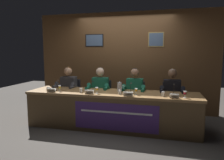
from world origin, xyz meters
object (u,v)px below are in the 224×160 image
Objects in this scene: panelist_far_left at (67,88)px; water_pitcher_central at (120,87)px; water_cup_far_right at (163,94)px; panelist_center_left at (99,90)px; microphone_far_left at (56,87)px; microphone_center_left at (92,88)px; juice_glass_far_right at (185,93)px; microphone_far_right at (174,92)px; panelist_far_right at (172,93)px; chair_center_right at (135,101)px; nameplate_far_right at (174,96)px; water_cup_far_left at (48,89)px; conference_table at (111,104)px; water_cup_center_left at (81,91)px; nameplate_center_left at (89,92)px; chair_center_left at (102,100)px; chair_far_right at (171,104)px; water_cup_center_right at (120,92)px; nameplate_far_left at (51,90)px; nameplate_center_right at (128,94)px; juice_glass_far_left at (60,87)px; chair_far_left at (71,98)px; juice_glass_center_left at (97,89)px; panelist_center_right at (134,91)px; microphone_center_right at (130,90)px; juice_glass_center_right at (136,90)px.

panelist_far_left is 5.80× the size of water_pitcher_central.
panelist_center_left is at bearing 157.64° from water_cup_far_right.
microphone_far_left and microphone_center_left have the same top height.
microphone_far_right reaches higher than juice_glass_far_right.
chair_center_right is at bearing 166.16° from panelist_far_right.
panelist_center_left is 5.80× the size of water_pitcher_central.
water_cup_far_left is at bearing 178.18° from nameplate_far_right.
conference_table is 1.26m from microphone_far_right.
water_cup_far_right is (-0.18, -0.59, 0.08)m from panelist_far_right.
nameplate_center_left is at bearing -25.98° from water_cup_center_left.
chair_center_left and chair_far_right have the same top height.
conference_table is 3.96× the size of chair_center_right.
panelist_far_left is 5.63× the size of microphone_far_right.
conference_table is at bearing 5.07° from water_cup_far_left.
water_cup_far_left is at bearing -178.41° from water_cup_center_right.
water_cup_center_right reaches higher than nameplate_far_left.
microphone_far_left is 0.24× the size of chair_center_left.
nameplate_center_right is at bearing -59.55° from water_pitcher_central.
water_cup_far_left is 0.39× the size of microphone_center_left.
water_cup_far_left is (-0.12, 0.08, -0.00)m from nameplate_far_left.
chair_far_right is (0.81, 0.00, 0.00)m from chair_center_right.
microphone_far_left is at bearing 142.13° from juice_glass_far_left.
chair_far_left reaches higher than juice_glass_center_left.
juice_glass_far_right is at bearing -32.69° from panelist_center_right.
chair_far_left is 1.34m from juice_glass_center_left.
microphone_center_right is at bearing 172.21° from water_cup_far_right.
juice_glass_center_left reaches higher than water_cup_far_right.
nameplate_center_left is at bearing -41.17° from panelist_far_left.
nameplate_far_right is (2.45, 0.00, 0.00)m from nameplate_far_left.
panelist_center_left is at bearing 137.07° from nameplate_center_right.
conference_table is 0.42m from juice_glass_center_left.
nameplate_center_left is (0.02, -0.72, 0.08)m from panelist_center_left.
panelist_center_right is 0.75m from nameplate_center_right.
water_cup_center_left is at bearing -108.25° from panelist_center_left.
chair_far_left is at bearing 159.26° from nameplate_far_right.
juice_glass_center_left is (0.13, 0.08, 0.05)m from nameplate_center_left.
panelist_far_right reaches higher than microphone_center_left.
panelist_far_left reaches higher than chair_center_left.
chair_far_left is at bearing 89.49° from nameplate_far_left.
water_cup_far_right is (0.64, 0.15, -0.00)m from nameplate_center_right.
juice_glass_far_left reaches higher than conference_table.
juice_glass_center_left is (1.08, 0.00, 0.05)m from water_cup_far_left.
juice_glass_center_right is 0.59× the size of water_pitcher_central.
panelist_far_right is at bearing -4.69° from chair_far_left.
panelist_far_left is 14.32× the size of water_cup_far_left.
water_pitcher_central is (-0.26, -0.31, 0.14)m from panelist_center_right.
juice_glass_far_left is 1.74m from chair_center_right.
juice_glass_far_left is 2.38m from panelist_far_right.
chair_far_left is 0.91m from juice_glass_far_left.
chair_center_right is (1.74, 0.84, -0.36)m from water_cup_far_left.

